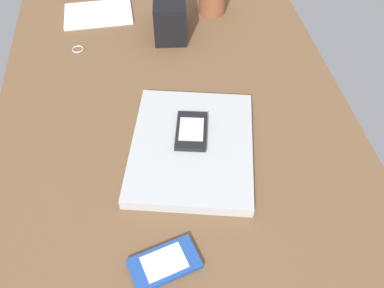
{
  "coord_description": "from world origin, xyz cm",
  "views": [
    {
      "loc": [
        -64.4,
        5.47,
        69.22
      ],
      "look_at": [
        -9.58,
        -2.36,
        5.0
      ],
      "focal_mm": 38.81,
      "sensor_mm": 36.0,
      "label": 1
    }
  ],
  "objects_px": {
    "cell_phone_on_desk": "(164,264)",
    "notepad": "(98,14)",
    "laptop_closed": "(192,147)",
    "desk_organizer": "(170,15)",
    "key_ring": "(78,49)",
    "cell_phone_on_laptop": "(191,131)"
  },
  "relations": [
    {
      "from": "cell_phone_on_desk",
      "to": "notepad",
      "type": "bearing_deg",
      "value": 8.22
    },
    {
      "from": "laptop_closed",
      "to": "desk_organizer",
      "type": "xyz_separation_m",
      "value": [
        0.43,
        -0.0,
        0.04
      ]
    },
    {
      "from": "desk_organizer",
      "to": "key_ring",
      "type": "xyz_separation_m",
      "value": [
        -0.05,
        0.25,
        -0.05
      ]
    },
    {
      "from": "cell_phone_on_laptop",
      "to": "cell_phone_on_desk",
      "type": "bearing_deg",
      "value": 162.75
    },
    {
      "from": "desk_organizer",
      "to": "notepad",
      "type": "bearing_deg",
      "value": 66.01
    },
    {
      "from": "laptop_closed",
      "to": "key_ring",
      "type": "xyz_separation_m",
      "value": [
        0.38,
        0.25,
        -0.01
      ]
    },
    {
      "from": "key_ring",
      "to": "notepad",
      "type": "bearing_deg",
      "value": -18.38
    },
    {
      "from": "cell_phone_on_laptop",
      "to": "notepad",
      "type": "height_order",
      "value": "cell_phone_on_laptop"
    },
    {
      "from": "laptop_closed",
      "to": "desk_organizer",
      "type": "bearing_deg",
      "value": 11.99
    },
    {
      "from": "laptop_closed",
      "to": "cell_phone_on_laptop",
      "type": "height_order",
      "value": "cell_phone_on_laptop"
    },
    {
      "from": "desk_organizer",
      "to": "notepad",
      "type": "height_order",
      "value": "desk_organizer"
    },
    {
      "from": "laptop_closed",
      "to": "cell_phone_on_desk",
      "type": "height_order",
      "value": "laptop_closed"
    },
    {
      "from": "desk_organizer",
      "to": "notepad",
      "type": "distance_m",
      "value": 0.23
    },
    {
      "from": "laptop_closed",
      "to": "cell_phone_on_laptop",
      "type": "distance_m",
      "value": 0.03
    },
    {
      "from": "laptop_closed",
      "to": "cell_phone_on_desk",
      "type": "xyz_separation_m",
      "value": [
        -0.24,
        0.08,
        -0.01
      ]
    },
    {
      "from": "laptop_closed",
      "to": "cell_phone_on_laptop",
      "type": "relative_size",
      "value": 2.66
    },
    {
      "from": "desk_organizer",
      "to": "notepad",
      "type": "xyz_separation_m",
      "value": [
        0.11,
        0.2,
        -0.05
      ]
    },
    {
      "from": "notepad",
      "to": "key_ring",
      "type": "distance_m",
      "value": 0.17
    },
    {
      "from": "notepad",
      "to": "cell_phone_on_laptop",
      "type": "bearing_deg",
      "value": -160.76
    },
    {
      "from": "cell_phone_on_laptop",
      "to": "desk_organizer",
      "type": "bearing_deg",
      "value": 0.07
    },
    {
      "from": "laptop_closed",
      "to": "notepad",
      "type": "height_order",
      "value": "laptop_closed"
    },
    {
      "from": "laptop_closed",
      "to": "desk_organizer",
      "type": "distance_m",
      "value": 0.43
    }
  ]
}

